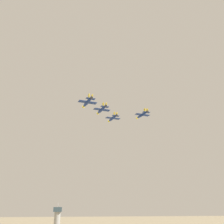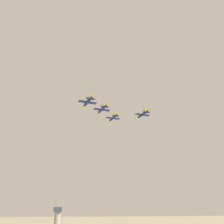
% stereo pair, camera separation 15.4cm
% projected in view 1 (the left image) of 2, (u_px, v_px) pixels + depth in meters
% --- Properties ---
extents(jet_lead, '(17.51, 11.15, 3.72)m').
position_uv_depth(jet_lead, '(112.00, 118.00, 191.81)').
color(jet_lead, navy).
extents(jet_left_wingman, '(17.65, 11.25, 3.76)m').
position_uv_depth(jet_left_wingman, '(101.00, 110.00, 170.58)').
color(jet_left_wingman, navy).
extents(jet_right_wingman, '(17.08, 10.89, 3.64)m').
position_uv_depth(jet_right_wingman, '(142.00, 115.00, 181.38)').
color(jet_right_wingman, navy).
extents(jet_left_outer, '(17.20, 10.99, 3.67)m').
position_uv_depth(jet_left_outer, '(87.00, 102.00, 148.61)').
color(jet_left_outer, navy).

